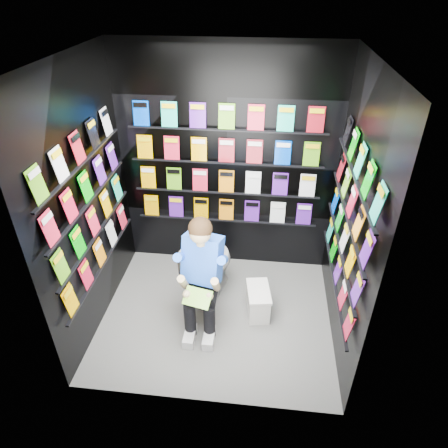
# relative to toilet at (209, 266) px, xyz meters

# --- Properties ---
(floor) EXTENTS (2.40, 2.40, 0.00)m
(floor) POSITION_rel_toilet_xyz_m (0.13, -0.38, -0.37)
(floor) COLOR slate
(floor) RESTS_ON ground
(ceiling) EXTENTS (2.40, 2.40, 0.00)m
(ceiling) POSITION_rel_toilet_xyz_m (0.13, -0.38, 2.23)
(ceiling) COLOR white
(ceiling) RESTS_ON floor
(wall_back) EXTENTS (2.40, 0.04, 2.60)m
(wall_back) POSITION_rel_toilet_xyz_m (0.13, 0.62, 0.93)
(wall_back) COLOR black
(wall_back) RESTS_ON floor
(wall_front) EXTENTS (2.40, 0.04, 2.60)m
(wall_front) POSITION_rel_toilet_xyz_m (0.13, -1.38, 0.93)
(wall_front) COLOR black
(wall_front) RESTS_ON floor
(wall_left) EXTENTS (0.04, 2.00, 2.60)m
(wall_left) POSITION_rel_toilet_xyz_m (-1.07, -0.38, 0.93)
(wall_left) COLOR black
(wall_left) RESTS_ON floor
(wall_right) EXTENTS (0.04, 2.00, 2.60)m
(wall_right) POSITION_rel_toilet_xyz_m (1.33, -0.38, 0.93)
(wall_right) COLOR black
(wall_right) RESTS_ON floor
(comics_back) EXTENTS (2.10, 0.06, 1.37)m
(comics_back) POSITION_rel_toilet_xyz_m (0.13, 0.59, 0.94)
(comics_back) COLOR red
(comics_back) RESTS_ON wall_back
(comics_left) EXTENTS (0.06, 1.70, 1.37)m
(comics_left) POSITION_rel_toilet_xyz_m (-1.04, -0.38, 0.94)
(comics_left) COLOR red
(comics_left) RESTS_ON wall_left
(comics_right) EXTENTS (0.06, 1.70, 1.37)m
(comics_right) POSITION_rel_toilet_xyz_m (1.30, -0.38, 0.94)
(comics_right) COLOR red
(comics_right) RESTS_ON wall_right
(toilet) EXTENTS (0.58, 0.83, 0.73)m
(toilet) POSITION_rel_toilet_xyz_m (0.00, 0.00, 0.00)
(toilet) COLOR white
(toilet) RESTS_ON floor
(longbox) EXTENTS (0.27, 0.41, 0.29)m
(longbox) POSITION_rel_toilet_xyz_m (0.56, -0.27, -0.22)
(longbox) COLOR silver
(longbox) RESTS_ON floor
(longbox_lid) EXTENTS (0.29, 0.43, 0.03)m
(longbox_lid) POSITION_rel_toilet_xyz_m (0.56, -0.27, -0.07)
(longbox_lid) COLOR silver
(longbox_lid) RESTS_ON longbox
(reader) EXTENTS (0.66, 0.83, 1.36)m
(reader) POSITION_rel_toilet_xyz_m (0.00, -0.38, 0.39)
(reader) COLOR blue
(reader) RESTS_ON toilet
(held_comic) EXTENTS (0.29, 0.21, 0.11)m
(held_comic) POSITION_rel_toilet_xyz_m (0.00, -0.73, 0.21)
(held_comic) COLOR green
(held_comic) RESTS_ON reader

